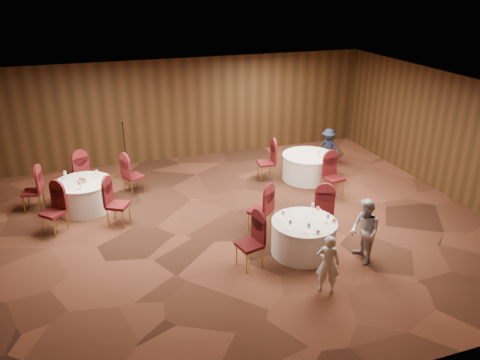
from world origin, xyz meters
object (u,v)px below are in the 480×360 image
object	(u,v)px
table_left	(84,195)
woman_a	(328,264)
table_right	(308,167)
woman_b	(365,231)
mic_stand	(126,159)
man_c	(328,147)
table_main	(303,237)

from	to	relation	value
table_left	woman_a	xyz separation A→B (m)	(4.18, -5.04, 0.22)
table_right	woman_b	xyz separation A→B (m)	(-0.88, -4.30, 0.32)
table_right	woman_a	size ratio (longest dim) A/B	1.29
mic_stand	man_c	world-z (taller)	mic_stand
table_left	woman_a	size ratio (longest dim) A/B	1.20
woman_b	table_right	bearing A→B (deg)	173.57
table_right	woman_a	bearing A→B (deg)	-112.69
mic_stand	woman_a	world-z (taller)	mic_stand
table_right	woman_a	world-z (taller)	woman_a
table_main	woman_b	size ratio (longest dim) A/B	0.99
table_left	woman_b	xyz separation A→B (m)	(5.38, -4.37, 0.32)
table_main	man_c	xyz separation A→B (m)	(2.94, 4.36, 0.22)
table_main	woman_a	xyz separation A→B (m)	(-0.18, -1.37, 0.22)
mic_stand	woman_a	xyz separation A→B (m)	(2.91, -7.07, 0.13)
table_right	woman_b	size ratio (longest dim) A/B	1.10
mic_stand	woman_a	size ratio (longest dim) A/B	1.35
table_main	woman_b	world-z (taller)	woman_b
table_main	mic_stand	xyz separation A→B (m)	(-3.09, 5.70, 0.09)
table_left	table_right	xyz separation A→B (m)	(6.26, -0.07, 0.00)
mic_stand	man_c	bearing A→B (deg)	-12.56
table_main	man_c	bearing A→B (deg)	55.99
table_main	woman_a	world-z (taller)	woman_a
table_main	mic_stand	bearing A→B (deg)	118.46
table_main	table_left	xyz separation A→B (m)	(-4.36, 3.67, -0.00)
woman_a	man_c	size ratio (longest dim) A/B	0.99
table_main	man_c	world-z (taller)	man_c
woman_b	man_c	bearing A→B (deg)	164.33
table_main	mic_stand	distance (m)	6.49
table_main	man_c	size ratio (longest dim) A/B	1.16
table_right	mic_stand	size ratio (longest dim) A/B	0.96
mic_stand	woman_b	bearing A→B (deg)	-57.31
table_right	man_c	distance (m)	1.31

